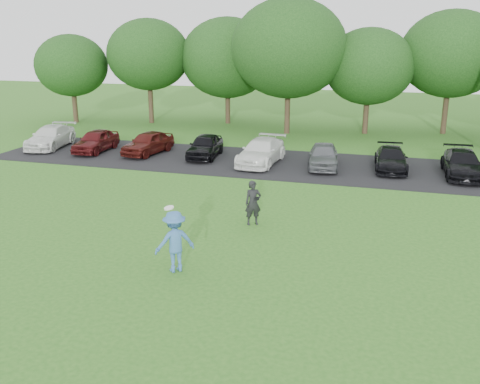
# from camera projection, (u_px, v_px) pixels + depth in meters

# --- Properties ---
(ground) EXTENTS (100.00, 100.00, 0.00)m
(ground) POSITION_uv_depth(u_px,v_px,m) (206.00, 269.00, 15.25)
(ground) COLOR #2C661D
(ground) RESTS_ON ground
(parking_lot) EXTENTS (32.00, 6.50, 0.03)m
(parking_lot) POSITION_uv_depth(u_px,v_px,m) (292.00, 165.00, 27.20)
(parking_lot) COLOR black
(parking_lot) RESTS_ON ground
(frisbee_player) EXTENTS (1.30, 1.24, 2.02)m
(frisbee_player) POSITION_uv_depth(u_px,v_px,m) (175.00, 241.00, 14.93)
(frisbee_player) COLOR #3C6DAB
(frisbee_player) RESTS_ON ground
(camera_bystander) EXTENTS (0.69, 0.61, 1.58)m
(camera_bystander) POSITION_uv_depth(u_px,v_px,m) (253.00, 203.00, 18.59)
(camera_bystander) COLOR black
(camera_bystander) RESTS_ON ground
(parked_cars) EXTENTS (30.68, 4.85, 1.24)m
(parked_cars) POSITION_uv_depth(u_px,v_px,m) (268.00, 151.00, 27.41)
(parked_cars) COLOR white
(parked_cars) RESTS_ON parking_lot
(tree_row) EXTENTS (42.39, 9.85, 8.64)m
(tree_row) POSITION_uv_depth(u_px,v_px,m) (346.00, 57.00, 34.36)
(tree_row) COLOR #38281C
(tree_row) RESTS_ON ground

